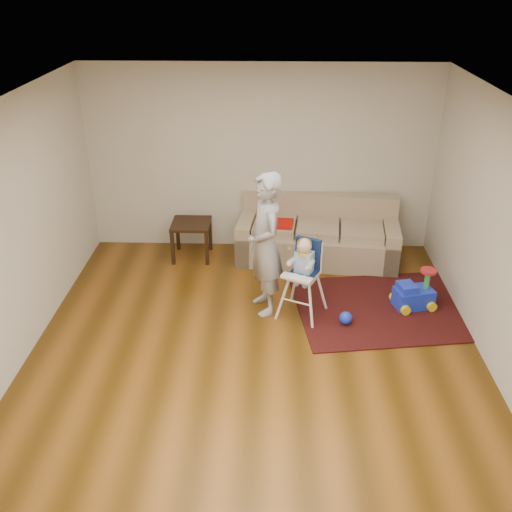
{
  "coord_description": "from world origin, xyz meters",
  "views": [
    {
      "loc": [
        0.16,
        -5.15,
        3.85
      ],
      "look_at": [
        0.0,
        0.4,
        1.0
      ],
      "focal_mm": 40.0,
      "sensor_mm": 36.0,
      "label": 1
    }
  ],
  "objects_px": {
    "side_table": "(192,240)",
    "toy_ball": "(346,318)",
    "ride_on_toy": "(415,289)",
    "high_chair": "(303,279)",
    "adult": "(265,245)",
    "sofa": "(318,231)"
  },
  "relations": [
    {
      "from": "ride_on_toy",
      "to": "adult",
      "type": "xyz_separation_m",
      "value": [
        -1.86,
        -0.08,
        0.62
      ]
    },
    {
      "from": "sofa",
      "to": "ride_on_toy",
      "type": "distance_m",
      "value": 1.73
    },
    {
      "from": "toy_ball",
      "to": "high_chair",
      "type": "height_order",
      "value": "high_chair"
    },
    {
      "from": "high_chair",
      "to": "adult",
      "type": "bearing_deg",
      "value": -169.8
    },
    {
      "from": "sofa",
      "to": "toy_ball",
      "type": "distance_m",
      "value": 1.78
    },
    {
      "from": "side_table",
      "to": "ride_on_toy",
      "type": "distance_m",
      "value": 3.22
    },
    {
      "from": "ride_on_toy",
      "to": "high_chair",
      "type": "height_order",
      "value": "high_chair"
    },
    {
      "from": "sofa",
      "to": "side_table",
      "type": "height_order",
      "value": "sofa"
    },
    {
      "from": "side_table",
      "to": "high_chair",
      "type": "distance_m",
      "value": 2.17
    },
    {
      "from": "adult",
      "to": "ride_on_toy",
      "type": "bearing_deg",
      "value": 74.9
    },
    {
      "from": "toy_ball",
      "to": "side_table",
      "type": "bearing_deg",
      "value": 139.9
    },
    {
      "from": "side_table",
      "to": "toy_ball",
      "type": "relative_size",
      "value": 3.48
    },
    {
      "from": "sofa",
      "to": "adult",
      "type": "bearing_deg",
      "value": -111.91
    },
    {
      "from": "ride_on_toy",
      "to": "toy_ball",
      "type": "relative_size",
      "value": 3.21
    },
    {
      "from": "toy_ball",
      "to": "high_chair",
      "type": "bearing_deg",
      "value": 156.64
    },
    {
      "from": "side_table",
      "to": "high_chair",
      "type": "height_order",
      "value": "high_chair"
    },
    {
      "from": "ride_on_toy",
      "to": "side_table",
      "type": "bearing_deg",
      "value": 141.28
    },
    {
      "from": "ride_on_toy",
      "to": "toy_ball",
      "type": "distance_m",
      "value": 0.99
    },
    {
      "from": "ride_on_toy",
      "to": "toy_ball",
      "type": "height_order",
      "value": "ride_on_toy"
    },
    {
      "from": "side_table",
      "to": "toy_ball",
      "type": "distance_m",
      "value": 2.69
    },
    {
      "from": "ride_on_toy",
      "to": "adult",
      "type": "relative_size",
      "value": 0.28
    },
    {
      "from": "adult",
      "to": "sofa",
      "type": "bearing_deg",
      "value": 134.47
    }
  ]
}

